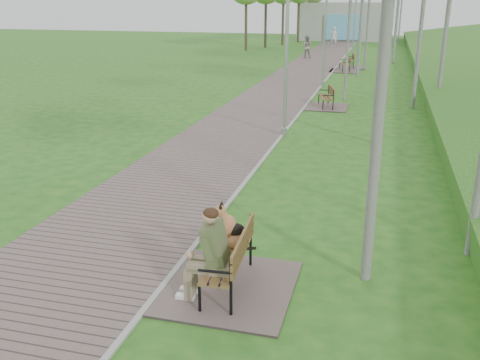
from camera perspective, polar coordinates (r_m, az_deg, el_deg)
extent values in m
plane|color=#225B1A|center=(12.91, -0.49, -1.65)|extent=(120.00, 120.00, 0.00)
cube|color=#6A5A56|center=(33.82, 6.53, 11.12)|extent=(3.50, 67.00, 0.04)
cube|color=#999993|center=(33.61, 9.53, 10.95)|extent=(0.10, 67.00, 0.05)
cube|color=#9E9E99|center=(62.87, 11.14, 16.27)|extent=(10.00, 5.00, 4.00)
cube|color=#60AED7|center=(60.31, 10.91, 15.70)|extent=(4.00, 0.20, 2.60)
cube|color=#6A5A56|center=(8.95, -1.13, -11.38)|extent=(2.07, 2.30, 0.04)
cube|color=brown|center=(8.72, -1.47, -8.52)|extent=(0.62, 1.75, 0.05)
cube|color=brown|center=(8.53, 0.33, -6.84)|extent=(0.15, 1.72, 0.38)
cube|color=#6A5A56|center=(23.70, 9.19, 7.69)|extent=(1.81, 2.01, 0.04)
cube|color=brown|center=(23.63, 9.13, 8.72)|extent=(0.81, 1.57, 0.04)
cube|color=brown|center=(23.62, 9.75, 9.35)|extent=(0.41, 1.47, 0.33)
cube|color=#6A5A56|center=(35.86, 11.12, 11.33)|extent=(1.88, 2.09, 0.04)
cube|color=brown|center=(35.81, 11.09, 12.05)|extent=(0.80, 1.63, 0.04)
cube|color=brown|center=(35.81, 11.52, 12.48)|extent=(0.38, 1.54, 0.34)
cube|color=#6A5A56|center=(37.99, 11.64, 11.71)|extent=(1.86, 2.06, 0.04)
cube|color=brown|center=(37.95, 11.61, 12.38)|extent=(0.66, 1.59, 0.04)
cube|color=brown|center=(37.93, 12.02, 12.78)|extent=(0.24, 1.54, 0.34)
cylinder|color=#A4A7AC|center=(18.51, 4.74, 5.13)|extent=(0.20, 0.20, 0.29)
cylinder|color=#A4A7AC|center=(18.10, 4.94, 12.22)|extent=(0.12, 0.12, 4.89)
cylinder|color=#A4A7AC|center=(29.38, 8.78, 10.13)|extent=(0.21, 0.21, 0.31)
cylinder|color=#A4A7AC|center=(29.12, 9.03, 14.91)|extent=(0.13, 0.13, 5.23)
cylinder|color=#A4A7AC|center=(47.97, 11.95, 13.26)|extent=(0.18, 0.18, 0.27)
cylinder|color=#A4A7AC|center=(47.82, 12.13, 15.79)|extent=(0.11, 0.11, 4.52)
cylinder|color=#A4A7AC|center=(52.91, 11.93, 13.75)|extent=(0.18, 0.18, 0.27)
cylinder|color=#A4A7AC|center=(52.78, 12.09, 16.05)|extent=(0.11, 0.11, 4.53)
imported|color=silver|center=(54.04, 9.96, 14.82)|extent=(0.72, 0.50, 1.87)
imported|color=gray|center=(43.33, 7.10, 13.92)|extent=(0.95, 0.80, 1.74)
cylinder|color=silver|center=(8.34, 15.57, 17.73)|extent=(0.19, 0.19, 8.91)
cylinder|color=silver|center=(33.49, 12.91, 17.77)|extent=(0.19, 0.19, 8.25)
cylinder|color=silver|center=(36.37, 13.63, 17.95)|extent=(0.17, 0.17, 8.49)
cylinder|color=silver|center=(60.75, 16.88, 17.66)|extent=(0.18, 0.18, 8.03)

